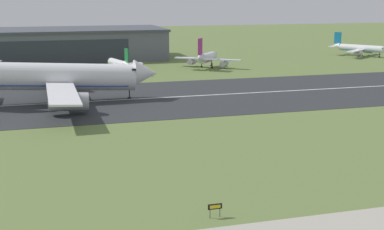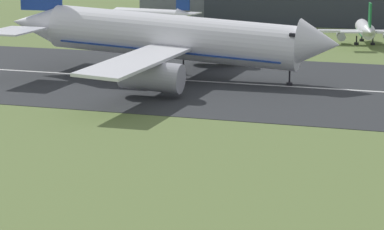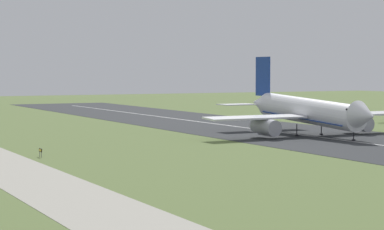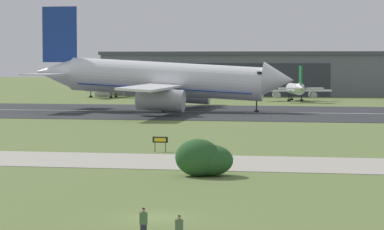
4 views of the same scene
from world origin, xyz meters
name	(u,v)px [view 3 (image 3 of 4)]	position (x,y,z in m)	size (l,w,h in m)	color
ground_plane	(138,157)	(0.00, 55.26, 0.00)	(693.03, 693.03, 0.00)	olive
runway_strip	(368,144)	(0.00, 110.51, 0.03)	(453.03, 46.64, 0.06)	#2B2D30
runway_centreline	(368,143)	(0.00, 110.51, 0.07)	(407.73, 0.70, 0.01)	silver
taxiway_road	(3,165)	(0.00, 30.23, 0.03)	(339.77, 12.71, 0.05)	#A8A393
airplane_landing	(308,112)	(-23.51, 111.32, 5.88)	(49.82, 57.96, 19.84)	white
runway_sign	(41,151)	(-8.36, 39.24, 1.20)	(1.66, 0.13, 1.62)	#4C4C51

